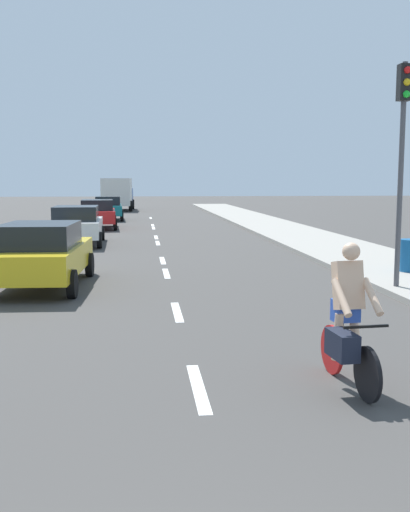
{
  "coord_description": "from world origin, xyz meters",
  "views": [
    {
      "loc": [
        -0.69,
        -1.7,
        2.57
      ],
      "look_at": [
        0.56,
        9.87,
        1.1
      ],
      "focal_mm": 41.79,
      "sensor_mm": 36.0,
      "label": 1
    }
  ],
  "objects_px": {
    "cyclist": "(347,323)",
    "parked_car_white": "(77,224)",
    "delivery_truck": "(118,193)",
    "parked_car_yellow": "(42,253)",
    "parked_car_teal": "(108,208)",
    "parked_car_red": "(97,213)",
    "traffic_signal": "(403,135)"
  },
  "relations": [
    {
      "from": "parked_car_white",
      "to": "parked_car_red",
      "type": "relative_size",
      "value": 1.02
    },
    {
      "from": "delivery_truck",
      "to": "traffic_signal",
      "type": "relative_size",
      "value": 1.21
    },
    {
      "from": "parked_car_yellow",
      "to": "traffic_signal",
      "type": "distance_m",
      "value": 8.88
    },
    {
      "from": "cyclist",
      "to": "parked_car_teal",
      "type": "xyz_separation_m",
      "value": [
        -4.66,
        32.78,
        0.01
      ]
    },
    {
      "from": "delivery_truck",
      "to": "parked_car_teal",
      "type": "bearing_deg",
      "value": -88.83
    },
    {
      "from": "parked_car_white",
      "to": "parked_car_teal",
      "type": "distance_m",
      "value": 15.24
    },
    {
      "from": "delivery_truck",
      "to": "cyclist",
      "type": "bearing_deg",
      "value": -82.57
    },
    {
      "from": "parked_car_yellow",
      "to": "parked_car_red",
      "type": "relative_size",
      "value": 1.0
    },
    {
      "from": "cyclist",
      "to": "traffic_signal",
      "type": "relative_size",
      "value": 0.35
    },
    {
      "from": "parked_car_yellow",
      "to": "traffic_signal",
      "type": "height_order",
      "value": "traffic_signal"
    },
    {
      "from": "parked_car_red",
      "to": "parked_car_white",
      "type": "bearing_deg",
      "value": -94.75
    },
    {
      "from": "parked_car_white",
      "to": "traffic_signal",
      "type": "xyz_separation_m",
      "value": [
        8.48,
        -11.41,
        2.76
      ]
    },
    {
      "from": "parked_car_white",
      "to": "delivery_truck",
      "type": "distance_m",
      "value": 28.41
    },
    {
      "from": "parked_car_white",
      "to": "delivery_truck",
      "type": "relative_size",
      "value": 0.73
    },
    {
      "from": "cyclist",
      "to": "parked_car_white",
      "type": "relative_size",
      "value": 0.39
    },
    {
      "from": "cyclist",
      "to": "delivery_truck",
      "type": "xyz_separation_m",
      "value": [
        -4.51,
        45.94,
        0.67
      ]
    },
    {
      "from": "parked_car_teal",
      "to": "traffic_signal",
      "type": "distance_m",
      "value": 27.97
    },
    {
      "from": "cyclist",
      "to": "parked_car_teal",
      "type": "height_order",
      "value": "cyclist"
    },
    {
      "from": "parked_car_white",
      "to": "traffic_signal",
      "type": "bearing_deg",
      "value": -54.97
    },
    {
      "from": "cyclist",
      "to": "parked_car_red",
      "type": "relative_size",
      "value": 0.4
    },
    {
      "from": "parked_car_yellow",
      "to": "parked_car_red",
      "type": "height_order",
      "value": "same"
    },
    {
      "from": "traffic_signal",
      "to": "delivery_truck",
      "type": "bearing_deg",
      "value": 101.21
    },
    {
      "from": "cyclist",
      "to": "traffic_signal",
      "type": "bearing_deg",
      "value": -123.49
    },
    {
      "from": "parked_car_red",
      "to": "parked_car_yellow",
      "type": "bearing_deg",
      "value": -93.23
    },
    {
      "from": "parked_car_white",
      "to": "parked_car_yellow",
      "type": "bearing_deg",
      "value": -90.5
    },
    {
      "from": "cyclist",
      "to": "delivery_truck",
      "type": "height_order",
      "value": "delivery_truck"
    },
    {
      "from": "parked_car_yellow",
      "to": "delivery_truck",
      "type": "xyz_separation_m",
      "value": [
        0.41,
        38.25,
        0.66
      ]
    },
    {
      "from": "parked_car_red",
      "to": "traffic_signal",
      "type": "bearing_deg",
      "value": -70.4
    },
    {
      "from": "parked_car_yellow",
      "to": "delivery_truck",
      "type": "relative_size",
      "value": 0.72
    },
    {
      "from": "cyclist",
      "to": "parked_car_white",
      "type": "height_order",
      "value": "cyclist"
    },
    {
      "from": "parked_car_yellow",
      "to": "delivery_truck",
      "type": "distance_m",
      "value": 38.25
    },
    {
      "from": "parked_car_red",
      "to": "traffic_signal",
      "type": "relative_size",
      "value": 0.88
    }
  ]
}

